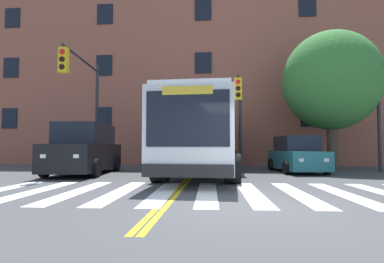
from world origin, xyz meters
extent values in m
plane|color=#424244|center=(0.00, 0.00, 0.00)|extent=(120.00, 120.00, 0.00)
cube|color=white|center=(-5.68, 1.53, 0.00)|extent=(0.65, 4.26, 0.01)
cube|color=white|center=(-4.49, 1.56, 0.00)|extent=(0.65, 4.26, 0.01)
cube|color=white|center=(-3.31, 1.60, 0.00)|extent=(0.65, 4.26, 0.01)
cube|color=white|center=(-2.13, 1.64, 0.00)|extent=(0.65, 4.26, 0.01)
cube|color=white|center=(-0.94, 1.67, 0.00)|extent=(0.65, 4.26, 0.01)
cube|color=white|center=(0.24, 1.71, 0.00)|extent=(0.65, 4.26, 0.01)
cube|color=white|center=(1.43, 1.75, 0.00)|extent=(0.65, 4.26, 0.01)
cube|color=white|center=(2.61, 1.78, 0.00)|extent=(0.65, 4.26, 0.01)
cube|color=gold|center=(-1.87, 15.69, 0.00)|extent=(0.12, 36.00, 0.01)
cube|color=gold|center=(-1.71, 15.69, 0.00)|extent=(0.12, 36.00, 0.01)
cube|color=white|center=(-1.28, 7.02, 1.70)|extent=(2.99, 10.60, 2.61)
cube|color=black|center=(0.02, 6.97, 1.96)|extent=(0.40, 9.66, 0.94)
cube|color=black|center=(-2.58, 7.07, 1.96)|extent=(0.40, 9.66, 0.94)
cube|color=black|center=(-1.49, 1.76, 2.01)|extent=(2.32, 0.11, 1.56)
cube|color=yellow|center=(-1.49, 1.76, 2.79)|extent=(1.42, 0.09, 0.24)
cube|color=#232326|center=(-1.49, 1.73, 0.58)|extent=(2.53, 0.20, 0.36)
cube|color=silver|center=(-1.28, 7.02, 3.08)|extent=(2.82, 10.18, 0.16)
cylinder|color=black|center=(-0.17, 3.72, 0.50)|extent=(0.60, 1.02, 1.00)
cylinder|color=black|center=(-2.64, 3.81, 0.50)|extent=(0.60, 1.02, 1.00)
cylinder|color=black|center=(0.05, 9.34, 0.50)|extent=(0.60, 1.02, 1.00)
cylinder|color=black|center=(-2.42, 9.43, 0.50)|extent=(0.60, 1.02, 1.00)
cylinder|color=black|center=(0.09, 10.44, 0.50)|extent=(0.60, 1.02, 1.00)
cylinder|color=black|center=(-2.38, 10.53, 0.50)|extent=(0.60, 1.02, 1.00)
cube|color=black|center=(-6.65, 6.64, 0.77)|extent=(2.45, 5.26, 1.12)
cube|color=black|center=(-6.65, 6.69, 1.79)|extent=(2.08, 3.31, 0.92)
cube|color=white|center=(-5.82, 4.13, 0.88)|extent=(0.20, 0.06, 0.14)
cube|color=white|center=(-7.03, 4.02, 0.88)|extent=(0.20, 0.06, 0.14)
cylinder|color=black|center=(-5.48, 5.15, 0.38)|extent=(0.28, 0.78, 0.76)
cylinder|color=black|center=(-7.54, 4.97, 0.38)|extent=(0.28, 0.78, 0.76)
cylinder|color=black|center=(-5.75, 8.30, 0.38)|extent=(0.28, 0.78, 0.76)
cylinder|color=black|center=(-7.81, 8.13, 0.38)|extent=(0.28, 0.78, 0.76)
cube|color=#236B70|center=(3.11, 8.46, 0.59)|extent=(2.13, 4.15, 0.85)
cube|color=black|center=(3.10, 8.50, 1.37)|extent=(1.77, 2.34, 0.72)
cube|color=white|center=(3.82, 6.51, 0.67)|extent=(0.20, 0.06, 0.14)
cube|color=white|center=(2.79, 6.40, 0.67)|extent=(0.20, 0.06, 0.14)
cylinder|color=black|center=(4.12, 7.32, 0.30)|extent=(0.28, 0.62, 0.60)
cylinder|color=black|center=(2.34, 7.14, 0.30)|extent=(0.28, 0.62, 0.60)
cylinder|color=black|center=(3.87, 9.78, 0.30)|extent=(0.28, 0.62, 0.60)
cylinder|color=black|center=(2.10, 9.61, 0.30)|extent=(0.28, 0.62, 0.60)
cube|color=white|center=(-2.45, 16.55, 0.79)|extent=(2.02, 5.22, 1.15)
cube|color=black|center=(-2.45, 16.60, 1.82)|extent=(1.78, 3.25, 0.91)
cube|color=white|center=(-1.95, 13.93, 0.90)|extent=(0.20, 0.05, 0.14)
cube|color=white|center=(-3.08, 13.96, 0.90)|extent=(0.20, 0.05, 0.14)
cylinder|color=black|center=(-1.52, 14.92, 0.38)|extent=(0.24, 0.77, 0.76)
cylinder|color=black|center=(-3.45, 14.97, 0.38)|extent=(0.24, 0.77, 0.76)
cylinder|color=black|center=(-1.44, 18.13, 0.38)|extent=(0.24, 0.77, 0.76)
cylinder|color=black|center=(-3.37, 18.18, 0.38)|extent=(0.24, 0.77, 0.76)
cylinder|color=#28282D|center=(7.22, 9.00, 2.75)|extent=(0.16, 0.16, 5.50)
cylinder|color=#28282D|center=(-7.10, 8.93, 2.84)|extent=(0.16, 0.16, 5.69)
cylinder|color=#28282D|center=(-6.92, 6.80, 5.26)|extent=(0.47, 4.27, 0.11)
cube|color=yellow|center=(-6.76, 4.82, 4.66)|extent=(0.36, 0.31, 1.00)
cylinder|color=red|center=(-6.74, 4.67, 4.96)|extent=(0.22, 0.05, 0.22)
cylinder|color=black|center=(-6.74, 4.67, 4.66)|extent=(0.22, 0.05, 0.22)
cylinder|color=black|center=(-6.74, 4.67, 4.36)|extent=(0.22, 0.05, 0.22)
cylinder|color=#28282D|center=(0.53, 9.94, 2.46)|extent=(0.16, 0.16, 4.93)
cylinder|color=#28282D|center=(0.40, 8.66, 4.51)|extent=(0.37, 2.57, 0.11)
cube|color=yellow|center=(0.28, 7.53, 3.91)|extent=(0.37, 0.31, 1.00)
cylinder|color=red|center=(0.27, 7.38, 4.21)|extent=(0.22, 0.05, 0.22)
cylinder|color=black|center=(0.27, 7.38, 3.91)|extent=(0.22, 0.05, 0.22)
cylinder|color=black|center=(0.27, 7.38, 3.61)|extent=(0.22, 0.05, 0.22)
cylinder|color=#4C3D2D|center=(5.30, 9.87, 1.25)|extent=(0.55, 0.55, 2.50)
ellipsoid|color=#387A33|center=(5.30, 9.87, 4.73)|extent=(6.08, 5.69, 5.24)
cube|color=#9E5642|center=(-1.64, 16.29, 6.35)|extent=(33.65, 6.44, 12.70)
cube|color=black|center=(-15.10, 13.04, 3.17)|extent=(1.10, 0.06, 1.40)
cube|color=black|center=(-8.37, 13.04, 3.17)|extent=(1.10, 0.06, 1.40)
cube|color=black|center=(-1.64, 13.04, 3.17)|extent=(1.10, 0.06, 1.40)
cube|color=black|center=(5.09, 13.04, 3.17)|extent=(1.10, 0.06, 1.40)
cube|color=black|center=(-15.10, 13.04, 6.73)|extent=(1.10, 0.06, 1.40)
cube|color=black|center=(-8.37, 13.04, 6.73)|extent=(1.10, 0.06, 1.40)
cube|color=black|center=(-1.64, 13.04, 6.73)|extent=(1.10, 0.06, 1.40)
cube|color=black|center=(5.09, 13.04, 6.73)|extent=(1.10, 0.06, 1.40)
cube|color=black|center=(-15.10, 13.04, 10.28)|extent=(1.10, 0.06, 1.40)
cube|color=black|center=(-8.37, 13.04, 10.28)|extent=(1.10, 0.06, 1.40)
cube|color=black|center=(-1.64, 13.04, 10.28)|extent=(1.10, 0.06, 1.40)
cube|color=black|center=(5.09, 13.04, 10.28)|extent=(1.10, 0.06, 1.40)
camera|label=1|loc=(-0.62, -6.40, 1.25)|focal=28.00mm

